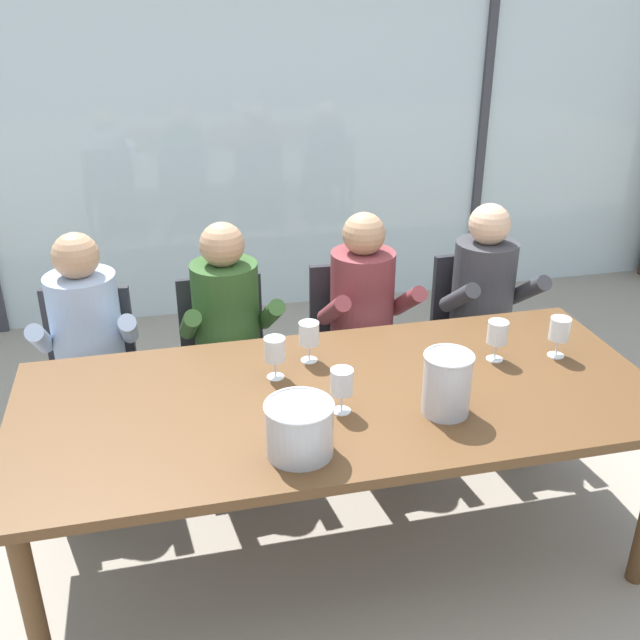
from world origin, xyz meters
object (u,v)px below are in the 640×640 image
(ice_bucket_primary, at_px, (299,428))
(person_olive_shirt, at_px, (230,331))
(dining_table, at_px, (341,408))
(chair_left_of_center, at_px, (225,352))
(person_maroon_top, at_px, (367,318))
(chair_near_curtain, at_px, (89,367))
(person_pale_blue_shirt, at_px, (88,346))
(chair_right_of_center, at_px, (475,324))
(person_charcoal_jacket, at_px, (489,305))
(ice_bucket_secondary, at_px, (447,383))
(wine_glass_by_right_taster, at_px, (559,331))
(wine_glass_by_left_taster, at_px, (309,335))
(wine_glass_spare_empty, at_px, (497,334))
(wine_glass_center_pour, at_px, (342,383))
(chair_center, at_px, (353,337))
(wine_glass_near_bucket, at_px, (275,351))

(ice_bucket_primary, bearing_deg, person_olive_shirt, 95.24)
(dining_table, distance_m, person_olive_shirt, 0.87)
(chair_left_of_center, xyz_separation_m, person_maroon_top, (0.70, -0.12, 0.17))
(chair_near_curtain, xyz_separation_m, person_pale_blue_shirt, (0.02, -0.12, 0.17))
(dining_table, distance_m, chair_near_curtain, 1.38)
(chair_right_of_center, bearing_deg, person_charcoal_jacket, -94.95)
(person_olive_shirt, xyz_separation_m, person_charcoal_jacket, (1.33, -0.00, 0.00))
(person_pale_blue_shirt, xyz_separation_m, ice_bucket_secondary, (1.32, -1.02, 0.21))
(person_olive_shirt, relative_size, wine_glass_by_right_taster, 6.94)
(chair_near_curtain, relative_size, wine_glass_by_left_taster, 5.11)
(person_olive_shirt, relative_size, person_maroon_top, 1.00)
(person_maroon_top, distance_m, wine_glass_by_left_taster, 0.69)
(chair_near_curtain, height_order, wine_glass_spare_empty, wine_glass_spare_empty)
(chair_near_curtain, relative_size, ice_bucket_primary, 3.77)
(dining_table, relative_size, chair_near_curtain, 2.77)
(wine_glass_by_right_taster, bearing_deg, wine_glass_center_pour, -167.89)
(ice_bucket_secondary, relative_size, wine_glass_center_pour, 1.36)
(chair_center, distance_m, wine_glass_spare_empty, 0.98)
(chair_left_of_center, height_order, person_pale_blue_shirt, person_pale_blue_shirt)
(chair_near_curtain, xyz_separation_m, person_charcoal_jacket, (2.00, -0.12, 0.17))
(dining_table, bearing_deg, wine_glass_center_pour, -103.67)
(dining_table, bearing_deg, person_pale_blue_shirt, 140.72)
(ice_bucket_primary, bearing_deg, person_charcoal_jacket, 42.90)
(wine_glass_near_bucket, xyz_separation_m, wine_glass_spare_empty, (0.91, -0.06, 0.00))
(chair_left_of_center, relative_size, wine_glass_spare_empty, 5.11)
(wine_glass_near_bucket, bearing_deg, wine_glass_by_left_taster, 33.42)
(wine_glass_spare_empty, bearing_deg, wine_glass_by_left_taster, 167.60)
(dining_table, bearing_deg, wine_glass_spare_empty, 9.77)
(chair_right_of_center, xyz_separation_m, person_maroon_top, (-0.65, -0.14, 0.17))
(ice_bucket_primary, height_order, wine_glass_by_left_taster, ice_bucket_primary)
(wine_glass_near_bucket, bearing_deg, dining_table, -39.10)
(chair_left_of_center, xyz_separation_m, chair_center, (0.67, 0.01, 0.00))
(chair_near_curtain, relative_size, wine_glass_near_bucket, 5.11)
(wine_glass_near_bucket, height_order, wine_glass_by_right_taster, same)
(ice_bucket_secondary, xyz_separation_m, wine_glass_by_left_taster, (-0.40, 0.50, -0.00))
(dining_table, xyz_separation_m, ice_bucket_secondary, (0.34, -0.21, 0.19))
(person_pale_blue_shirt, height_order, wine_glass_by_right_taster, person_pale_blue_shirt)
(chair_right_of_center, xyz_separation_m, wine_glass_near_bucket, (-1.22, -0.77, 0.38))
(wine_glass_center_pour, bearing_deg, person_charcoal_jacket, 42.12)
(person_charcoal_jacket, xyz_separation_m, wine_glass_near_bucket, (-1.22, -0.63, 0.20))
(wine_glass_by_left_taster, bearing_deg, dining_table, -77.86)
(ice_bucket_primary, bearing_deg, wine_glass_by_right_taster, 19.64)
(person_charcoal_jacket, relative_size, wine_glass_center_pour, 6.94)
(person_maroon_top, relative_size, wine_glass_spare_empty, 6.94)
(wine_glass_near_bucket, bearing_deg, person_charcoal_jacket, 27.21)
(wine_glass_near_bucket, bearing_deg, chair_center, 54.99)
(chair_center, xyz_separation_m, wine_glass_by_right_taster, (0.65, -0.85, 0.38))
(person_olive_shirt, distance_m, wine_glass_by_right_taster, 1.49)
(wine_glass_by_right_taster, bearing_deg, chair_left_of_center, 147.48)
(person_charcoal_jacket, distance_m, wine_glass_by_right_taster, 0.74)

